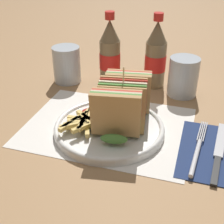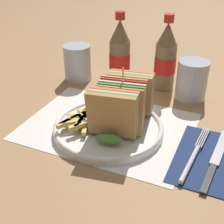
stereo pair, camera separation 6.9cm
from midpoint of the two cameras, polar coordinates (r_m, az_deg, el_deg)
The scene contains 13 objects.
ground_plane at distance 0.71m, azimuth 2.08°, elevation -2.74°, with size 4.00×4.00×0.00m, color #9E754C.
placemat at distance 0.71m, azimuth 2.46°, elevation -2.73°, with size 0.37×0.28×0.00m.
plate_main at distance 0.69m, azimuth 2.19°, elevation -2.98°, with size 0.24×0.24×0.02m.
club_sandwich at distance 0.67m, azimuth 4.79°, elevation 1.37°, with size 0.11×0.19×0.13m.
fries_pile at distance 0.68m, azimuth -2.49°, elevation -1.56°, with size 0.10×0.12×0.02m.
ketchup_blob at distance 0.71m, azimuth -0.83°, elevation -0.08°, with size 0.05×0.04×0.02m.
napkin at distance 0.66m, azimuth 19.65°, elevation -7.91°, with size 0.12×0.20×0.00m.
fork at distance 0.64m, azimuth 17.63°, elevation -8.03°, with size 0.03×0.20×0.01m.
knife at distance 0.65m, azimuth 21.42°, elevation -8.13°, with size 0.03×0.21×0.00m.
coke_bottle_near at distance 0.88m, azimuth 3.68°, elevation 10.42°, with size 0.06×0.06×0.21m.
coke_bottle_far at distance 0.87m, azimuth 12.03°, elevation 9.55°, with size 0.06×0.06×0.21m.
glass_near at distance 0.85m, azimuth 16.70°, elevation 5.52°, with size 0.08×0.08×0.10m.
glass_far at distance 0.93m, azimuth -4.17°, elevation 8.51°, with size 0.08×0.08×0.10m.
Camera 2 is at (0.25, -0.54, 0.39)m, focal length 50.00 mm.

